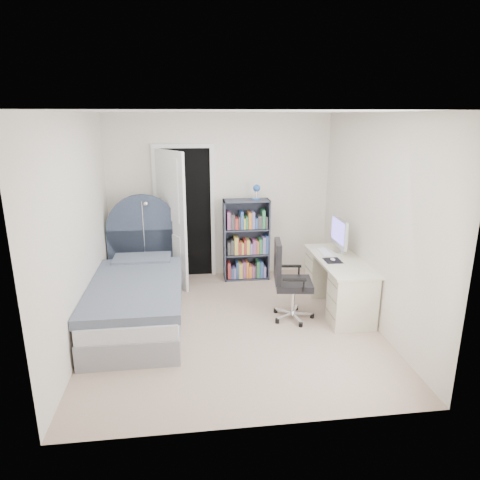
{
  "coord_description": "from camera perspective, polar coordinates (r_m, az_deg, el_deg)",
  "views": [
    {
      "loc": [
        -0.5,
        -4.71,
        2.46
      ],
      "look_at": [
        0.14,
        0.41,
        0.96
      ],
      "focal_mm": 32.0,
      "sensor_mm": 36.0,
      "label": 1
    }
  ],
  "objects": [
    {
      "name": "bookcase",
      "position": [
        6.59,
        0.91,
        -0.35
      ],
      "size": [
        0.7,
        0.3,
        1.48
      ],
      "color": "#363B4A",
      "rests_on": "ground"
    },
    {
      "name": "desk",
      "position": [
        5.77,
        12.96,
        -5.37
      ],
      "size": [
        0.56,
        1.41,
        1.15
      ],
      "color": "beige",
      "rests_on": "ground"
    },
    {
      "name": "door",
      "position": [
        6.42,
        -8.52,
        3.25
      ],
      "size": [
        0.92,
        0.73,
        2.06
      ],
      "color": "black",
      "rests_on": "ground"
    },
    {
      "name": "office_chair",
      "position": [
        5.31,
        6.3,
        -4.9
      ],
      "size": [
        0.54,
        0.55,
        1.01
      ],
      "color": "silver",
      "rests_on": "ground"
    },
    {
      "name": "room_shell",
      "position": [
        4.89,
        -0.99,
        1.91
      ],
      "size": [
        3.5,
        3.7,
        2.6
      ],
      "color": "tan",
      "rests_on": "ground"
    },
    {
      "name": "floor_lamp",
      "position": [
        6.38,
        -12.39,
        -1.71
      ],
      "size": [
        0.19,
        0.19,
        1.3
      ],
      "color": "silver",
      "rests_on": "ground"
    },
    {
      "name": "bed",
      "position": [
        5.55,
        -13.38,
        -6.96
      ],
      "size": [
        1.09,
        2.27,
        1.39
      ],
      "color": "gray",
      "rests_on": "ground"
    },
    {
      "name": "nightstand",
      "position": [
        6.72,
        -15.27,
        -2.4
      ],
      "size": [
        0.39,
        0.39,
        0.57
      ],
      "color": "#C8B97B",
      "rests_on": "ground"
    }
  ]
}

